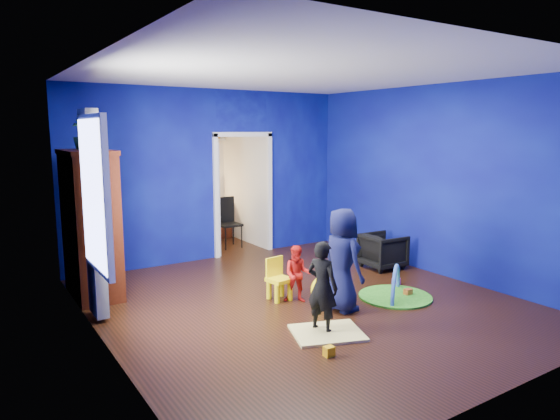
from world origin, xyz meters
TOP-DOWN VIEW (x-y plane):
  - floor at (0.00, 0.00)m, footprint 5.00×5.50m
  - ceiling at (0.00, 0.00)m, footprint 5.00×5.50m
  - wall_back at (0.00, 2.75)m, footprint 5.00×0.02m
  - wall_front at (0.00, -2.75)m, footprint 5.00×0.02m
  - wall_left at (-2.50, 0.00)m, footprint 0.02×5.50m
  - wall_right at (2.50, 0.00)m, footprint 0.02×5.50m
  - alcove at (0.60, 3.62)m, footprint 1.00×1.75m
  - armchair at (2.03, 0.67)m, footprint 0.65×0.64m
  - child_black at (-0.39, -0.86)m, footprint 0.36×0.44m
  - child_navy at (0.23, -0.45)m, footprint 0.41×0.63m
  - toddler_red at (-0.06, 0.09)m, footprint 0.46×0.44m
  - vase at (-2.22, 1.51)m, footprint 0.23×0.23m
  - potted_plant at (-2.22, 2.03)m, footprint 0.29×0.29m
  - tv_armoire at (-2.22, 1.81)m, footprint 0.58×1.14m
  - crt_tv at (-2.18, 1.81)m, footprint 0.46×0.70m
  - yellow_blanket at (-0.39, -0.96)m, footprint 0.91×0.82m
  - hopper_ball at (0.18, -0.20)m, footprint 0.39×0.39m
  - kid_chair at (-0.21, 0.29)m, footprint 0.32×0.32m
  - play_mat at (1.13, -0.49)m, footprint 0.97×0.97m
  - toy_arch at (1.13, -0.49)m, footprint 0.70×0.58m
  - window_left at (-2.48, 0.35)m, footprint 0.03×0.95m
  - curtain at (-2.37, 0.90)m, footprint 0.14×0.42m
  - doorway at (0.60, 2.75)m, footprint 1.16×0.10m
  - study_desk at (0.60, 4.26)m, footprint 0.88×0.44m
  - desk_monitor at (0.60, 4.38)m, footprint 0.40×0.05m
  - desk_lamp at (0.32, 4.32)m, footprint 0.14×0.14m
  - folding_chair at (0.60, 3.30)m, footprint 0.40×0.40m
  - book_shelf at (0.60, 4.37)m, footprint 0.88×0.24m
  - toy_0 at (1.31, -0.54)m, footprint 0.10×0.08m
  - toy_1 at (2.26, 1.16)m, footprint 0.11×0.11m
  - toy_2 at (-0.71, -1.39)m, footprint 0.10×0.08m
  - toy_3 at (0.65, 0.29)m, footprint 0.11×0.11m
  - toy_4 at (1.55, -0.10)m, footprint 0.10×0.08m

SIDE VIEW (x-z plane):
  - floor at x=0.00m, z-range -0.01..0.01m
  - play_mat at x=1.13m, z-range 0.00..0.03m
  - yellow_blanket at x=-0.39m, z-range 0.00..0.03m
  - toy_arch at x=1.13m, z-range -0.41..0.45m
  - toy_0 at x=1.31m, z-range 0.00..0.10m
  - toy_2 at x=-0.71m, z-range 0.00..0.10m
  - toy_4 at x=1.55m, z-range 0.00..0.10m
  - toy_1 at x=2.26m, z-range 0.00..0.11m
  - toy_3 at x=0.65m, z-range 0.00..0.11m
  - hopper_ball at x=0.18m, z-range 0.00..0.39m
  - kid_chair at x=-0.21m, z-range 0.00..0.50m
  - armchair at x=2.03m, z-range 0.00..0.57m
  - toddler_red at x=-0.06m, z-range 0.00..0.75m
  - study_desk at x=0.60m, z-range 0.00..0.75m
  - folding_chair at x=0.60m, z-range 0.00..0.92m
  - child_black at x=-0.39m, z-range 0.00..1.03m
  - child_navy at x=0.23m, z-range 0.00..1.28m
  - desk_lamp at x=0.32m, z-range 0.86..1.00m
  - desk_monitor at x=0.60m, z-range 0.79..1.11m
  - tv_armoire at x=-2.22m, z-range 0.00..1.96m
  - crt_tv at x=-2.18m, z-range 0.75..1.29m
  - doorway at x=0.60m, z-range 0.00..2.10m
  - alcove at x=0.60m, z-range 0.00..2.50m
  - curtain at x=-2.37m, z-range 0.05..2.45m
  - wall_back at x=0.00m, z-range 0.00..2.90m
  - wall_front at x=0.00m, z-range 0.00..2.90m
  - wall_left at x=-2.50m, z-range 0.00..2.90m
  - wall_right at x=2.50m, z-range 0.00..2.90m
  - window_left at x=-2.48m, z-range 0.77..2.33m
  - book_shelf at x=0.60m, z-range 2.00..2.04m
  - vase at x=-2.22m, z-range 1.96..2.15m
  - potted_plant at x=-2.22m, z-range 1.96..2.36m
  - ceiling at x=0.00m, z-range 2.90..2.90m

